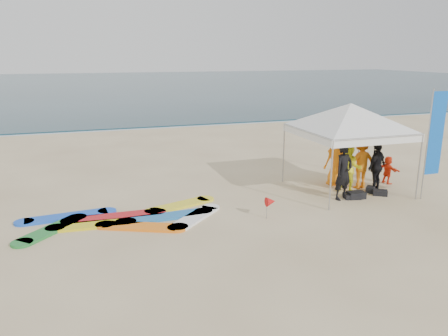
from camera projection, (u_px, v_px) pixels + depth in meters
ground at (268, 235)px, 11.37m from camera, size 120.00×120.00×0.00m
ocean at (108, 84)px, 66.47m from camera, size 160.00×84.00×0.08m
shoreline_foam at (153, 127)px, 28.09m from camera, size 160.00×1.20×0.01m
person_black_a at (344, 172)px, 13.99m from camera, size 0.77×0.61×1.85m
person_yellow at (349, 169)px, 14.70m from camera, size 1.02×0.99×1.66m
person_orange_a at (361, 162)px, 15.20m from camera, size 1.21×0.71×1.86m
person_black_b at (376, 167)px, 14.90m from camera, size 1.08×0.80×1.71m
person_orange_b at (337, 159)px, 15.55m from camera, size 1.01×0.72×1.93m
person_seated at (388, 170)px, 15.83m from camera, size 0.39×0.96×1.01m
canopy_tent at (351, 104)px, 14.42m from camera, size 4.55×4.55×3.43m
feather_flag at (435, 135)px, 13.80m from camera, size 0.60×0.04×3.57m
marker_pennant at (271, 202)px, 12.46m from camera, size 0.28×0.28×0.64m
gear_pile at (362, 194)px, 14.43m from camera, size 1.66×0.85×0.22m
surfboard_spread at (126, 219)px, 12.42m from camera, size 5.58×2.60×0.07m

